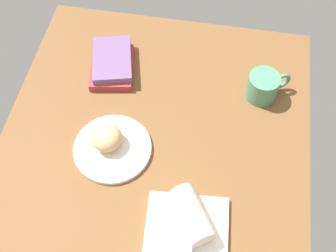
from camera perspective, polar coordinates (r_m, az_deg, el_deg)
The scene contains 8 objects.
dining_table at distance 124.75cm, azimuth -2.29°, elevation -4.39°, with size 110.00×90.00×4.00cm, color brown.
round_plate at distance 124.14cm, azimuth -7.39°, elevation -3.06°, with size 22.36×22.36×1.40cm, color silver.
scone_pastry at distance 121.68cm, azimuth -8.14°, elevation -1.56°, with size 8.85×8.56×6.38cm, color tan.
square_plate at distance 113.20cm, azimuth 2.44°, elevation -14.14°, with size 21.21×21.21×1.60cm, color white.
sauce_cup at distance 109.91cm, azimuth 1.67°, elevation -16.06°, with size 5.68×5.68×2.24cm.
breakfast_wrap at distance 110.48cm, azimuth 3.16°, elevation -11.69°, with size 6.77×6.77×14.63cm, color beige.
book_stack at distance 140.09cm, azimuth -7.44°, elevation 8.19°, with size 21.23×16.16×4.98cm.
coffee_mug at distance 134.02cm, azimuth 12.59°, elevation 5.20°, with size 9.76×13.26×8.65cm.
Camera 1 is at (56.09, 14.73, 112.45)cm, focal length 45.86 mm.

